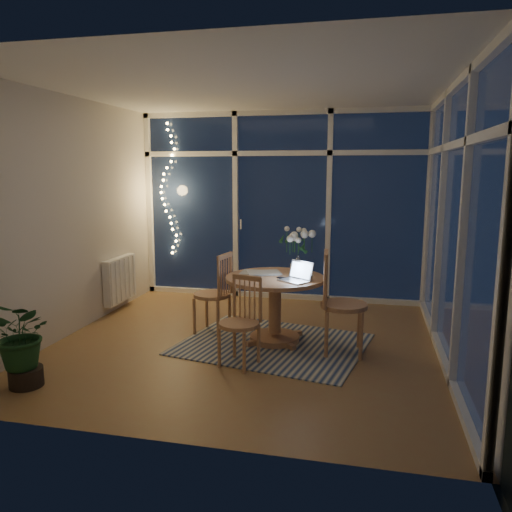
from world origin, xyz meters
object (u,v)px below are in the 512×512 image
Objects in this scene: chair_right at (344,303)px; chair_front at (239,322)px; chair_left at (212,293)px; laptop at (294,271)px; potted_plant at (23,343)px; dining_table at (275,309)px; flower_vase at (298,262)px.

chair_right is 1.08m from chair_front.
chair_front is at bearing 115.93° from chair_right.
laptop is at bearing 81.48° from chair_left.
chair_front is at bearing 26.96° from potted_plant.
potted_plant reaches higher than dining_table.
chair_right is 4.95× the size of flower_vase.
dining_table is 1.00× the size of chair_right.
flower_vase reaches higher than chair_front.
chair_right is 3.58× the size of laptop.
chair_front is 0.79m from laptop.
chair_left is at bearing -169.80° from flower_vase.
laptop is at bearing 68.30° from chair_front.
dining_table is 0.76m from chair_left.
chair_front is 4.03× the size of flower_vase.
potted_plant is (-2.04, -1.86, -0.43)m from flower_vase.
chair_left is 3.18× the size of laptop.
chair_left is at bearing 169.81° from dining_table.
laptop is 2.53m from potted_plant.
dining_table is at bearing 71.51° from chair_right.
chair_front is (0.54, -0.86, -0.04)m from chair_left.
flower_vase reaches higher than potted_plant.
chair_left reaches higher than chair_front.
chair_left is at bearing 73.50° from chair_right.
laptop is 0.38× the size of potted_plant.
dining_table is 4.94× the size of flower_vase.
flower_vase is at bearing 42.36° from potted_plant.
flower_vase is (-0.53, 0.48, 0.29)m from chair_right.
potted_plant is (-1.11, -1.69, -0.08)m from chair_left.
dining_table is at bearing 90.89° from chair_front.
laptop is (0.43, 0.55, 0.39)m from chair_front.
laptop is (-0.50, 0.01, 0.29)m from chair_right.
laptop reaches higher than potted_plant.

